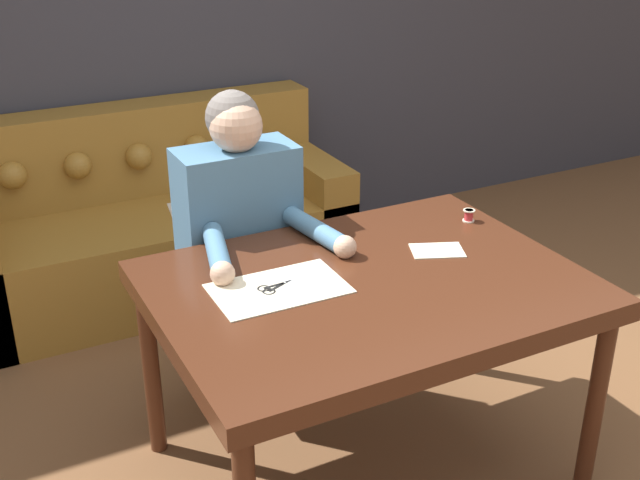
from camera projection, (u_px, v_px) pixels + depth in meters
name	position (u px, v px, depth m)	size (l,w,h in m)	color
ground_plane	(401.00, 480.00, 2.82)	(16.00, 16.00, 0.00)	brown
wall_back	(177.00, 12.00, 4.06)	(8.00, 0.06, 2.60)	#383842
dining_table	(367.00, 300.00, 2.59)	(1.35, 1.00, 0.76)	#472314
couch	(151.00, 228.00, 4.01)	(1.89, 0.79, 0.90)	olive
person	(241.00, 252.00, 3.03)	(0.52, 0.63, 1.25)	#33281E
pattern_paper_main	(279.00, 288.00, 2.50)	(0.42, 0.26, 0.00)	beige
pattern_paper_offcut	(437.00, 251.00, 2.75)	(0.21, 0.18, 0.00)	beige
scissors	(278.00, 286.00, 2.52)	(0.21, 0.10, 0.01)	silver
thread_spool	(469.00, 215.00, 2.98)	(0.04, 0.04, 0.05)	red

